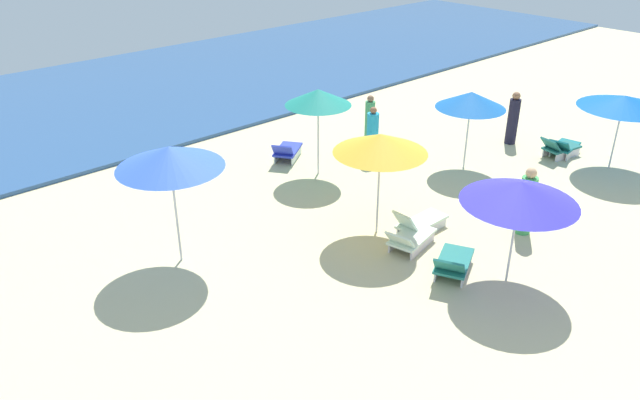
{
  "coord_description": "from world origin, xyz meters",
  "views": [
    {
      "loc": [
        -7.36,
        1.1,
        7.46
      ],
      "look_at": [
        1.22,
        10.54,
        1.0
      ],
      "focal_mm": 34.96,
      "sensor_mm": 36.0,
      "label": 1
    }
  ],
  "objects_px": {
    "beachgoer_5": "(370,121)",
    "beachgoer_1": "(513,119)",
    "umbrella_3": "(170,157)",
    "lounge_chair_8_1": "(410,239)",
    "umbrella_5": "(520,192)",
    "umbrella_0": "(624,102)",
    "beachgoer_3": "(372,135)",
    "lounge_chair_7_0": "(287,151)",
    "beachgoer_0": "(526,203)",
    "lounge_chair_5_0": "(453,263)",
    "lounge_chair_8_0": "(419,223)",
    "lounge_chair_0_1": "(564,147)",
    "umbrella_4": "(471,100)",
    "umbrella_8": "(381,143)",
    "lounge_chair_0_0": "(559,148)",
    "umbrella_7": "(318,97)"
  },
  "relations": [
    {
      "from": "lounge_chair_8_1",
      "to": "beachgoer_0",
      "type": "bearing_deg",
      "value": -129.39
    },
    {
      "from": "beachgoer_5",
      "to": "lounge_chair_7_0",
      "type": "bearing_deg",
      "value": -73.68
    },
    {
      "from": "umbrella_4",
      "to": "beachgoer_3",
      "type": "distance_m",
      "value": 3.06
    },
    {
      "from": "umbrella_0",
      "to": "umbrella_8",
      "type": "xyz_separation_m",
      "value": [
        -7.88,
        2.03,
        0.25
      ]
    },
    {
      "from": "beachgoer_0",
      "to": "beachgoer_3",
      "type": "bearing_deg",
      "value": 15.87
    },
    {
      "from": "lounge_chair_8_0",
      "to": "beachgoer_5",
      "type": "distance_m",
      "value": 5.83
    },
    {
      "from": "umbrella_8",
      "to": "lounge_chair_8_1",
      "type": "distance_m",
      "value": 2.27
    },
    {
      "from": "lounge_chair_0_1",
      "to": "beachgoer_3",
      "type": "xyz_separation_m",
      "value": [
        -4.55,
        3.82,
        0.49
      ]
    },
    {
      "from": "umbrella_4",
      "to": "umbrella_8",
      "type": "distance_m",
      "value": 4.81
    },
    {
      "from": "lounge_chair_7_0",
      "to": "umbrella_3",
      "type": "bearing_deg",
      "value": 82.73
    },
    {
      "from": "lounge_chair_8_0",
      "to": "beachgoer_1",
      "type": "height_order",
      "value": "beachgoer_1"
    },
    {
      "from": "umbrella_7",
      "to": "beachgoer_1",
      "type": "xyz_separation_m",
      "value": [
        6.2,
        -2.4,
        -1.48
      ]
    },
    {
      "from": "lounge_chair_0_1",
      "to": "lounge_chair_8_1",
      "type": "xyz_separation_m",
      "value": [
        -7.77,
        -0.44,
        -0.01
      ]
    },
    {
      "from": "umbrella_0",
      "to": "beachgoer_3",
      "type": "xyz_separation_m",
      "value": [
        -4.67,
        5.23,
        -1.27
      ]
    },
    {
      "from": "umbrella_4",
      "to": "lounge_chair_7_0",
      "type": "relative_size",
      "value": 1.62
    },
    {
      "from": "umbrella_4",
      "to": "lounge_chair_8_0",
      "type": "height_order",
      "value": "umbrella_4"
    },
    {
      "from": "lounge_chair_7_0",
      "to": "lounge_chair_0_1",
      "type": "bearing_deg",
      "value": -164.8
    },
    {
      "from": "umbrella_8",
      "to": "lounge_chair_8_0",
      "type": "relative_size",
      "value": 1.64
    },
    {
      "from": "lounge_chair_8_1",
      "to": "beachgoer_0",
      "type": "distance_m",
      "value": 2.96
    },
    {
      "from": "lounge_chair_7_0",
      "to": "lounge_chair_8_1",
      "type": "relative_size",
      "value": 0.96
    },
    {
      "from": "umbrella_7",
      "to": "beachgoer_1",
      "type": "bearing_deg",
      "value": -21.18
    },
    {
      "from": "lounge_chair_0_0",
      "to": "umbrella_8",
      "type": "height_order",
      "value": "umbrella_8"
    },
    {
      "from": "lounge_chair_8_1",
      "to": "beachgoer_1",
      "type": "distance_m",
      "value": 7.76
    },
    {
      "from": "beachgoer_5",
      "to": "beachgoer_1",
      "type": "bearing_deg",
      "value": 80.71
    },
    {
      "from": "umbrella_0",
      "to": "beachgoer_0",
      "type": "height_order",
      "value": "umbrella_0"
    },
    {
      "from": "lounge_chair_8_1",
      "to": "beachgoer_1",
      "type": "relative_size",
      "value": 0.87
    },
    {
      "from": "lounge_chair_8_1",
      "to": "beachgoer_0",
      "type": "relative_size",
      "value": 0.88
    },
    {
      "from": "lounge_chair_8_1",
      "to": "umbrella_7",
      "type": "bearing_deg",
      "value": -27.72
    },
    {
      "from": "lounge_chair_0_0",
      "to": "lounge_chair_5_0",
      "type": "bearing_deg",
      "value": 114.07
    },
    {
      "from": "lounge_chair_5_0",
      "to": "beachgoer_5",
      "type": "distance_m",
      "value": 7.67
    },
    {
      "from": "lounge_chair_0_0",
      "to": "beachgoer_3",
      "type": "distance_m",
      "value": 5.78
    },
    {
      "from": "umbrella_3",
      "to": "umbrella_7",
      "type": "height_order",
      "value": "umbrella_3"
    },
    {
      "from": "lounge_chair_5_0",
      "to": "lounge_chair_8_0",
      "type": "relative_size",
      "value": 1.02
    },
    {
      "from": "umbrella_7",
      "to": "beachgoer_3",
      "type": "height_order",
      "value": "umbrella_7"
    },
    {
      "from": "beachgoer_1",
      "to": "lounge_chair_0_1",
      "type": "bearing_deg",
      "value": 144.43
    },
    {
      "from": "lounge_chair_8_1",
      "to": "beachgoer_5",
      "type": "distance_m",
      "value": 6.53
    },
    {
      "from": "beachgoer_0",
      "to": "umbrella_8",
      "type": "bearing_deg",
      "value": 69.65
    },
    {
      "from": "umbrella_7",
      "to": "lounge_chair_8_0",
      "type": "relative_size",
      "value": 1.64
    },
    {
      "from": "lounge_chair_0_1",
      "to": "lounge_chair_7_0",
      "type": "xyz_separation_m",
      "value": [
        -6.54,
        5.47,
        0.0
      ]
    },
    {
      "from": "beachgoer_3",
      "to": "umbrella_8",
      "type": "bearing_deg",
      "value": 11.25
    },
    {
      "from": "umbrella_3",
      "to": "lounge_chair_8_1",
      "type": "relative_size",
      "value": 1.83
    },
    {
      "from": "umbrella_3",
      "to": "umbrella_8",
      "type": "distance_m",
      "value": 4.64
    },
    {
      "from": "umbrella_3",
      "to": "beachgoer_0",
      "type": "xyz_separation_m",
      "value": [
        6.72,
        -4.43,
        -1.69
      ]
    },
    {
      "from": "lounge_chair_7_0",
      "to": "lounge_chair_8_0",
      "type": "relative_size",
      "value": 0.93
    },
    {
      "from": "umbrella_5",
      "to": "lounge_chair_0_0",
      "type": "bearing_deg",
      "value": 20.95
    },
    {
      "from": "umbrella_5",
      "to": "beachgoer_5",
      "type": "distance_m",
      "value": 8.26
    },
    {
      "from": "lounge_chair_0_1",
      "to": "beachgoer_3",
      "type": "distance_m",
      "value": 5.96
    },
    {
      "from": "umbrella_4",
      "to": "lounge_chair_7_0",
      "type": "xyz_separation_m",
      "value": [
        -3.5,
        3.97,
        -1.79
      ]
    },
    {
      "from": "umbrella_5",
      "to": "beachgoer_5",
      "type": "relative_size",
      "value": 1.44
    },
    {
      "from": "umbrella_5",
      "to": "lounge_chair_5_0",
      "type": "distance_m",
      "value": 2.13
    }
  ]
}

